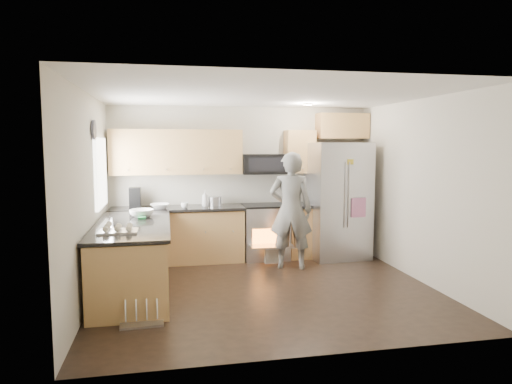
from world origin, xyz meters
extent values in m
plane|color=black|center=(0.00, 0.00, 0.00)|extent=(4.50, 4.50, 0.00)
cube|color=beige|center=(0.00, 2.00, 1.30)|extent=(4.50, 0.04, 2.60)
cube|color=beige|center=(0.00, -2.00, 1.30)|extent=(4.50, 0.04, 2.60)
cube|color=beige|center=(-2.25, 0.00, 1.30)|extent=(0.04, 4.00, 2.60)
cube|color=beige|center=(2.25, 0.00, 1.30)|extent=(0.04, 4.00, 2.60)
cube|color=white|center=(0.00, 0.00, 2.60)|extent=(4.50, 4.00, 0.04)
cube|color=white|center=(-2.23, 1.00, 1.55)|extent=(0.04, 1.00, 1.00)
cylinder|color=#FFE6CC|center=(0.90, 1.10, 2.58)|extent=(0.14, 0.14, 0.02)
cylinder|color=#474754|center=(-2.22, 0.45, 2.15)|extent=(0.03, 0.26, 0.26)
cube|color=#B27C47|center=(-1.12, 1.70, 0.43)|extent=(2.15, 0.60, 0.87)
cube|color=black|center=(-1.12, 1.69, 0.91)|extent=(2.19, 0.64, 0.04)
cube|color=#B27C47|center=(1.00, 1.70, 0.43)|extent=(0.50, 0.60, 0.87)
cube|color=black|center=(1.00, 1.69, 0.91)|extent=(0.54, 0.64, 0.04)
cube|color=#B27C47|center=(-1.12, 1.83, 1.83)|extent=(2.16, 0.33, 0.74)
cube|color=#B27C47|center=(1.00, 1.83, 1.83)|extent=(0.50, 0.33, 0.74)
cube|color=#B27C47|center=(1.78, 1.83, 2.28)|extent=(0.90, 0.33, 0.44)
imported|color=white|center=(-1.41, 1.62, 0.96)|extent=(0.31, 0.31, 0.07)
imported|color=white|center=(-0.68, 1.71, 1.06)|extent=(0.10, 0.10, 0.27)
imported|color=white|center=(-1.02, 1.56, 0.97)|extent=(0.12, 0.12, 0.09)
cylinder|color=#B7B7BC|center=(-0.51, 1.77, 1.00)|extent=(0.23, 0.23, 0.15)
cube|color=black|center=(-1.81, 1.71, 1.09)|extent=(0.18, 0.22, 0.34)
cylinder|color=#B7B7BC|center=(0.86, 1.84, 0.97)|extent=(0.10, 0.10, 0.08)
cube|color=#B27C47|center=(-1.75, 0.25, 0.43)|extent=(0.90, 2.30, 0.87)
cube|color=black|center=(-1.75, 0.25, 0.91)|extent=(0.96, 2.36, 0.04)
imported|color=white|center=(-1.66, 0.77, 0.98)|extent=(0.34, 0.34, 0.11)
cube|color=#36BE60|center=(-1.65, 0.56, 0.94)|extent=(0.11, 0.08, 0.03)
cube|color=#B7B7BC|center=(-1.87, -0.35, 0.97)|extent=(0.45, 0.35, 0.10)
cube|color=#B7B7BC|center=(0.35, 1.68, 0.45)|extent=(0.76, 0.62, 0.90)
cube|color=black|center=(0.35, 1.68, 0.92)|extent=(0.76, 0.60, 0.03)
cube|color=orange|center=(0.35, 1.36, 0.40)|extent=(0.56, 0.02, 0.34)
cube|color=#B7B7BC|center=(0.35, 1.20, 0.32)|extent=(0.70, 0.34, 0.03)
cube|color=silver|center=(0.35, 1.15, 0.18)|extent=(0.24, 0.03, 0.28)
cube|color=black|center=(0.35, 1.80, 1.62)|extent=(0.76, 0.40, 0.34)
cube|color=#B7B7BC|center=(1.59, 1.49, 0.99)|extent=(1.02, 0.82, 1.99)
cylinder|color=#B7B7BC|center=(1.56, 1.10, 1.13)|extent=(0.03, 0.03, 1.08)
cylinder|color=#B7B7BC|center=(1.62, 1.10, 1.13)|extent=(0.03, 0.03, 1.08)
cube|color=pink|center=(1.81, 1.11, 0.92)|extent=(0.26, 0.02, 0.32)
cube|color=#91BAE9|center=(1.40, 1.11, 1.46)|extent=(0.19, 0.02, 0.24)
imported|color=gray|center=(0.61, 0.99, 0.92)|extent=(0.77, 0.62, 1.84)
cube|color=#B7B7BC|center=(-1.60, -0.86, 0.01)|extent=(0.48, 0.39, 0.03)
cylinder|color=white|center=(-1.77, -0.87, 0.16)|extent=(0.03, 0.26, 0.26)
cylinder|color=white|center=(-1.66, -0.86, 0.16)|extent=(0.03, 0.26, 0.26)
cylinder|color=white|center=(-1.54, -0.86, 0.16)|extent=(0.03, 0.26, 0.26)
cylinder|color=white|center=(-1.43, -0.85, 0.16)|extent=(0.03, 0.26, 0.26)
camera|label=1|loc=(-1.30, -5.87, 1.96)|focal=32.00mm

